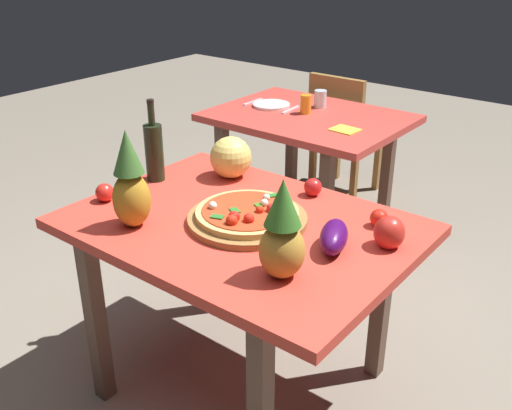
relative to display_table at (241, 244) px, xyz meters
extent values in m
plane|color=gray|center=(0.00, 0.00, -0.66)|extent=(10.00, 10.00, 0.00)
cube|color=brown|center=(-0.39, -0.39, -0.30)|extent=(0.06, 0.06, 0.71)
cube|color=brown|center=(-0.39, 0.39, -0.30)|extent=(0.06, 0.06, 0.71)
cube|color=brown|center=(0.39, 0.39, -0.30)|extent=(0.06, 0.06, 0.71)
cube|color=red|center=(0.00, 0.00, 0.07)|extent=(1.21, 0.89, 0.04)
cube|color=brown|center=(-0.90, 0.92, -0.30)|extent=(0.06, 0.06, 0.71)
cube|color=brown|center=(-0.20, 0.92, -0.30)|extent=(0.06, 0.06, 0.71)
cube|color=brown|center=(-0.90, 1.62, -0.30)|extent=(0.06, 0.06, 0.71)
cube|color=brown|center=(-0.20, 1.62, -0.30)|extent=(0.06, 0.06, 0.71)
cube|color=#D34037|center=(-0.55, 1.27, 0.07)|extent=(1.07, 0.80, 0.04)
cube|color=olive|center=(-0.51, 2.13, -0.45)|extent=(0.04, 0.04, 0.41)
cube|color=olive|center=(-0.84, 2.13, -0.45)|extent=(0.04, 0.04, 0.41)
cube|color=olive|center=(-0.52, 1.80, -0.45)|extent=(0.04, 0.04, 0.41)
cube|color=olive|center=(-0.85, 1.80, -0.45)|extent=(0.04, 0.04, 0.41)
cube|color=olive|center=(-0.68, 1.97, -0.23)|extent=(0.40, 0.40, 0.04)
cube|color=olive|center=(-0.68, 1.79, -0.01)|extent=(0.40, 0.04, 0.40)
cylinder|color=olive|center=(0.02, 0.01, 0.10)|extent=(0.43, 0.43, 0.02)
cylinder|color=#DCAC61|center=(0.02, 0.01, 0.13)|extent=(0.37, 0.37, 0.02)
cylinder|color=#C43F20|center=(0.02, 0.01, 0.14)|extent=(0.33, 0.33, 0.00)
sphere|color=red|center=(0.12, 0.09, 0.15)|extent=(0.04, 0.04, 0.04)
sphere|color=red|center=(0.10, 0.05, 0.15)|extent=(0.04, 0.04, 0.04)
sphere|color=red|center=(0.07, 0.02, 0.15)|extent=(0.03, 0.03, 0.03)
sphere|color=red|center=(0.08, -0.06, 0.15)|extent=(0.04, 0.04, 0.04)
sphere|color=red|center=(0.03, -0.08, 0.15)|extent=(0.04, 0.04, 0.04)
sphere|color=red|center=(0.05, -0.11, 0.15)|extent=(0.04, 0.04, 0.04)
cube|color=#2B7229|center=(-0.02, -0.10, 0.15)|extent=(0.05, 0.04, 0.00)
cube|color=#328223|center=(0.04, 0.07, 0.15)|extent=(0.04, 0.05, 0.00)
cube|color=#2F7828|center=(-0.01, -0.03, 0.15)|extent=(0.05, 0.04, 0.00)
cube|color=#257227|center=(0.03, 0.16, 0.15)|extent=(0.05, 0.05, 0.00)
sphere|color=white|center=(0.02, 0.12, 0.15)|extent=(0.03, 0.03, 0.03)
sphere|color=white|center=(-0.08, -0.06, 0.15)|extent=(0.03, 0.03, 0.03)
sphere|color=white|center=(0.05, 0.08, 0.15)|extent=(0.03, 0.03, 0.03)
cylinder|color=black|center=(-0.53, 0.08, 0.21)|extent=(0.08, 0.08, 0.24)
cylinder|color=black|center=(-0.53, 0.08, 0.37)|extent=(0.03, 0.03, 0.09)
cylinder|color=black|center=(-0.53, 0.08, 0.43)|extent=(0.03, 0.03, 0.02)
ellipsoid|color=#B18222|center=(-0.28, -0.26, 0.19)|extent=(0.13, 0.13, 0.20)
cone|color=#396A2B|center=(-0.28, -0.26, 0.37)|extent=(0.11, 0.11, 0.15)
ellipsoid|color=#B0822E|center=(0.33, -0.20, 0.18)|extent=(0.14, 0.14, 0.17)
cone|color=#346F24|center=(0.33, -0.20, 0.34)|extent=(0.11, 0.11, 0.15)
sphere|color=#E2CE64|center=(-0.30, 0.30, 0.18)|extent=(0.18, 0.18, 0.18)
ellipsoid|color=red|center=(0.50, 0.16, 0.14)|extent=(0.10, 0.10, 0.11)
ellipsoid|color=#3F0D51|center=(0.36, 0.03, 0.14)|extent=(0.16, 0.22, 0.09)
sphere|color=red|center=(0.08, 0.35, 0.13)|extent=(0.07, 0.07, 0.07)
sphere|color=red|center=(-0.52, -0.19, 0.13)|extent=(0.07, 0.07, 0.07)
sphere|color=red|center=(0.40, 0.27, 0.12)|extent=(0.06, 0.06, 0.06)
cylinder|color=orange|center=(-0.58, 1.28, 0.14)|extent=(0.06, 0.06, 0.11)
cylinder|color=silver|center=(-0.58, 1.44, 0.14)|extent=(0.07, 0.07, 0.10)
cylinder|color=white|center=(-0.82, 1.28, 0.10)|extent=(0.22, 0.22, 0.02)
cube|color=silver|center=(-0.96, 1.28, 0.10)|extent=(0.02, 0.18, 0.01)
cube|color=silver|center=(-0.68, 1.28, 0.10)|extent=(0.03, 0.18, 0.01)
cube|color=yellow|center=(-0.24, 1.15, 0.09)|extent=(0.15, 0.13, 0.01)
camera|label=1|loc=(1.20, -1.44, 1.05)|focal=41.09mm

